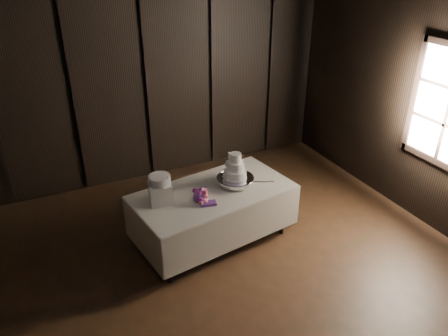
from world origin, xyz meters
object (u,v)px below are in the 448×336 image
at_px(display_table, 213,214).
at_px(small_cake, 160,180).
at_px(bouquet, 200,196).
at_px(cake_stand, 235,181).
at_px(box_pedestal, 161,193).
at_px(wedding_cake, 234,169).

height_order(display_table, small_cake, small_cake).
bearing_deg(bouquet, cake_stand, 18.38).
distance_m(display_table, small_cake, 0.93).
relative_size(display_table, cake_stand, 4.39).
bearing_deg(box_pedestal, wedding_cake, -0.13).
relative_size(display_table, bouquet, 5.24).
bearing_deg(display_table, cake_stand, -0.69).
bearing_deg(small_cake, wedding_cake, -0.13).
relative_size(wedding_cake, small_cake, 1.32).
bearing_deg(bouquet, display_table, 30.99).
bearing_deg(cake_stand, bouquet, -161.62).
xyz_separation_m(cake_stand, box_pedestal, (-1.00, -0.01, 0.08)).
xyz_separation_m(box_pedestal, small_cake, (0.00, 0.00, 0.18)).
height_order(display_table, cake_stand, cake_stand).
bearing_deg(wedding_cake, box_pedestal, -160.20).
relative_size(display_table, small_cake, 8.28).
xyz_separation_m(bouquet, small_cake, (-0.43, 0.18, 0.23)).
bearing_deg(box_pedestal, bouquet, -22.21).
bearing_deg(display_table, bouquet, -157.87).
bearing_deg(wedding_cake, bouquet, -142.27).
distance_m(box_pedestal, small_cake, 0.18).
distance_m(cake_stand, wedding_cake, 0.18).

